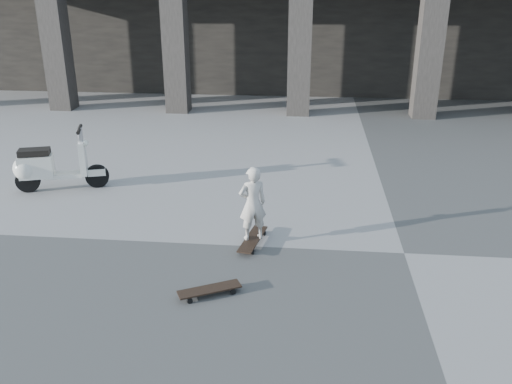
# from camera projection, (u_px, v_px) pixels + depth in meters

# --- Properties ---
(ground) EXTENTS (90.00, 90.00, 0.00)m
(ground) POSITION_uv_depth(u_px,v_px,m) (404.00, 253.00, 7.95)
(ground) COLOR #474745
(ground) RESTS_ON ground
(longboard) EXTENTS (0.38, 0.96, 0.09)m
(longboard) POSITION_uv_depth(u_px,v_px,m) (253.00, 239.00, 8.20)
(longboard) COLOR black
(longboard) RESTS_ON ground
(skateboard_spare) EXTENTS (0.81, 0.55, 0.10)m
(skateboard_spare) POSITION_uv_depth(u_px,v_px,m) (210.00, 290.00, 6.88)
(skateboard_spare) COLOR black
(skateboard_spare) RESTS_ON ground
(child) EXTENTS (0.49, 0.41, 1.14)m
(child) POSITION_uv_depth(u_px,v_px,m) (253.00, 204.00, 7.98)
(child) COLOR beige
(child) RESTS_ON longboard
(scooter) EXTENTS (1.66, 0.81, 1.19)m
(scooter) POSITION_uv_depth(u_px,v_px,m) (45.00, 167.00, 10.10)
(scooter) COLOR black
(scooter) RESTS_ON ground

